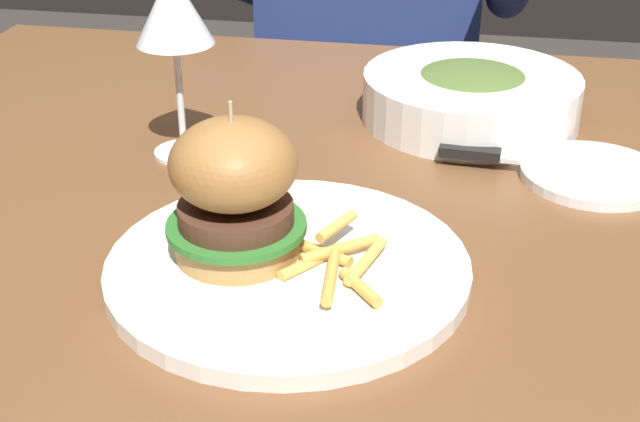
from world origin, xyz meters
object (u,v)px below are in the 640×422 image
(table_knife, at_px, (539,161))
(diner_person, at_px, (370,94))
(burger_sandwich, at_px, (235,190))
(wine_glass, at_px, (173,13))
(bread_plate, at_px, (594,174))
(soup_bowl, at_px, (471,95))
(main_plate, at_px, (288,268))

(table_knife, bearing_deg, diner_person, 110.87)
(burger_sandwich, bearing_deg, wine_glass, 118.87)
(bread_plate, bearing_deg, soup_bowl, 133.70)
(soup_bowl, relative_size, diner_person, 0.20)
(wine_glass, bearing_deg, main_plate, -53.38)
(wine_glass, relative_size, soup_bowl, 0.79)
(main_plate, bearing_deg, table_knife, 48.58)
(main_plate, xyz_separation_m, bread_plate, (0.25, 0.22, -0.00))
(burger_sandwich, height_order, diner_person, diner_person)
(table_knife, height_order, diner_person, diner_person)
(bread_plate, distance_m, diner_person, 0.74)
(burger_sandwich, distance_m, bread_plate, 0.37)
(soup_bowl, bearing_deg, bread_plate, -46.30)
(diner_person, bearing_deg, soup_bowl, -71.40)
(burger_sandwich, distance_m, diner_person, 0.91)
(wine_glass, distance_m, soup_bowl, 0.34)
(burger_sandwich, xyz_separation_m, bread_plate, (0.29, 0.22, -0.07))
(main_plate, relative_size, bread_plate, 2.06)
(burger_sandwich, xyz_separation_m, diner_person, (-0.01, 0.88, -0.25))
(main_plate, bearing_deg, wine_glass, 126.62)
(bread_plate, height_order, table_knife, table_knife)
(main_plate, xyz_separation_m, diner_person, (-0.05, 0.88, -0.18))
(burger_sandwich, height_order, soup_bowl, burger_sandwich)
(bread_plate, xyz_separation_m, diner_person, (-0.30, 0.66, -0.18))
(wine_glass, distance_m, diner_person, 0.75)
(wine_glass, bearing_deg, table_knife, 3.17)
(diner_person, bearing_deg, main_plate, -86.80)
(burger_sandwich, bearing_deg, bread_plate, 36.90)
(main_plate, xyz_separation_m, table_knife, (0.20, 0.23, 0.01))
(main_plate, distance_m, burger_sandwich, 0.08)
(wine_glass, bearing_deg, bread_plate, 2.33)
(table_knife, bearing_deg, main_plate, -131.42)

